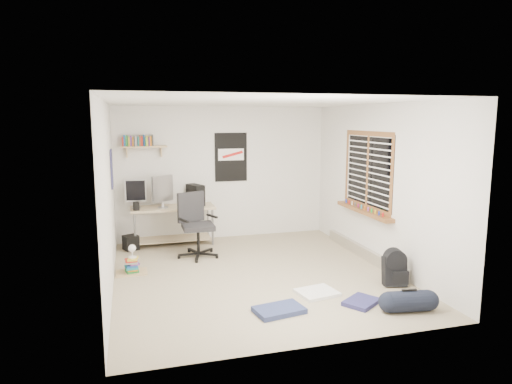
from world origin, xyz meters
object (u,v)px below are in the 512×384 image
object	(u,v)px
backpack	(394,271)
book_stack	(131,263)
desk	(173,224)
office_chair	(198,228)
duffel_bag	(409,300)

from	to	relation	value
backpack	book_stack	world-z (taller)	backpack
desk	backpack	size ratio (longest dim) A/B	3.67
desk	office_chair	distance (m)	0.97
desk	book_stack	world-z (taller)	desk
backpack	book_stack	bearing A→B (deg)	170.64
office_chair	book_stack	xyz separation A→B (m)	(-1.08, -0.55, -0.34)
desk	backpack	distance (m)	4.01
desk	backpack	world-z (taller)	desk
office_chair	backpack	xyz separation A→B (m)	(2.40, -2.04, -0.29)
desk	office_chair	xyz separation A→B (m)	(0.32, -0.90, 0.12)
office_chair	duffel_bag	world-z (taller)	office_chair
book_stack	duffel_bag	bearing A→B (deg)	-36.07
desk	duffel_bag	bearing A→B (deg)	-50.67
desk	office_chair	world-z (taller)	office_chair
backpack	duffel_bag	bearing A→B (deg)	-97.33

